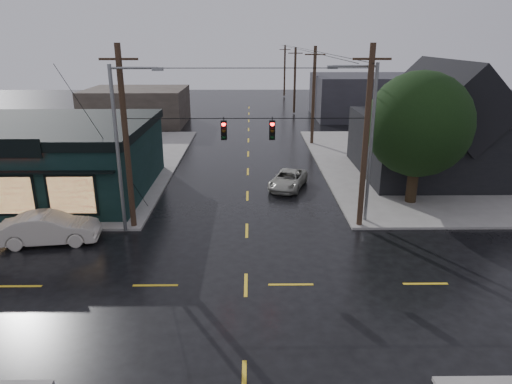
{
  "coord_description": "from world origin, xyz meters",
  "views": [
    {
      "loc": [
        0.24,
        -17.8,
        10.39
      ],
      "look_at": [
        0.51,
        4.51,
        2.82
      ],
      "focal_mm": 32.0,
      "sensor_mm": 36.0,
      "label": 1
    }
  ],
  "objects_px": {
    "sedan_cream": "(49,228)",
    "utility_pole_ne": "(359,227)",
    "utility_pole_nw": "(134,228)",
    "suv_silver": "(288,180)",
    "corner_tree": "(419,125)"
  },
  "relations": [
    {
      "from": "sedan_cream",
      "to": "utility_pole_ne",
      "type": "bearing_deg",
      "value": -91.06
    },
    {
      "from": "utility_pole_nw",
      "to": "suv_silver",
      "type": "height_order",
      "value": "utility_pole_nw"
    },
    {
      "from": "utility_pole_nw",
      "to": "suv_silver",
      "type": "bearing_deg",
      "value": 37.46
    },
    {
      "from": "suv_silver",
      "to": "sedan_cream",
      "type": "bearing_deg",
      "value": -126.43
    },
    {
      "from": "utility_pole_nw",
      "to": "utility_pole_ne",
      "type": "relative_size",
      "value": 1.0
    },
    {
      "from": "corner_tree",
      "to": "suv_silver",
      "type": "xyz_separation_m",
      "value": [
        -7.8,
        3.41,
        -4.62
      ]
    },
    {
      "from": "sedan_cream",
      "to": "suv_silver",
      "type": "bearing_deg",
      "value": -63.15
    },
    {
      "from": "corner_tree",
      "to": "suv_silver",
      "type": "relative_size",
      "value": 1.86
    },
    {
      "from": "utility_pole_nw",
      "to": "utility_pole_ne",
      "type": "bearing_deg",
      "value": 0.0
    },
    {
      "from": "utility_pole_ne",
      "to": "corner_tree",
      "type": "bearing_deg",
      "value": 42.01
    },
    {
      "from": "utility_pole_nw",
      "to": "sedan_cream",
      "type": "relative_size",
      "value": 2.01
    },
    {
      "from": "sedan_cream",
      "to": "utility_pole_nw",
      "type": "bearing_deg",
      "value": -70.79
    },
    {
      "from": "suv_silver",
      "to": "utility_pole_ne",
      "type": "bearing_deg",
      "value": -44.92
    },
    {
      "from": "utility_pole_nw",
      "to": "suv_silver",
      "type": "distance_m",
      "value": 11.92
    },
    {
      "from": "corner_tree",
      "to": "utility_pole_nw",
      "type": "height_order",
      "value": "corner_tree"
    }
  ]
}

